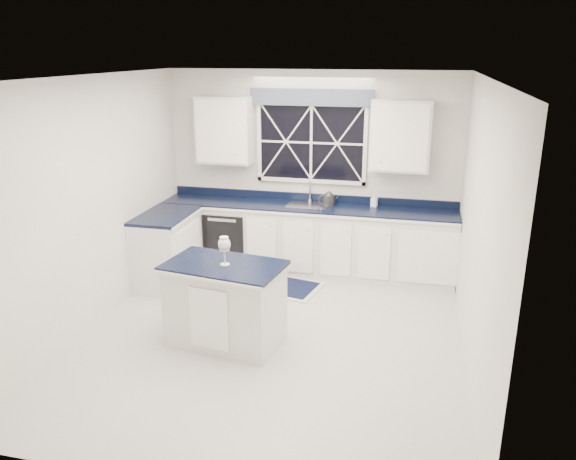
% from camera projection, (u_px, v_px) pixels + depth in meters
% --- Properties ---
extents(ground, '(4.50, 4.50, 0.00)m').
position_uv_depth(ground, '(271.00, 337.00, 6.03)').
color(ground, '#B2B2AD').
rests_on(ground, ground).
extents(back_wall, '(4.00, 0.10, 2.70)m').
position_uv_depth(back_wall, '(312.00, 171.00, 7.70)').
color(back_wall, white).
rests_on(back_wall, ground).
extents(base_cabinets, '(3.99, 1.60, 0.90)m').
position_uv_depth(base_cabinets, '(280.00, 242.00, 7.62)').
color(base_cabinets, silver).
rests_on(base_cabinets, ground).
extents(countertop, '(3.98, 0.64, 0.04)m').
position_uv_depth(countertop, '(307.00, 207.00, 7.56)').
color(countertop, black).
rests_on(countertop, base_cabinets).
extents(dishwasher, '(0.60, 0.58, 0.82)m').
position_uv_depth(dishwasher, '(231.00, 237.00, 7.95)').
color(dishwasher, black).
rests_on(dishwasher, ground).
extents(window, '(1.65, 0.09, 1.26)m').
position_uv_depth(window, '(311.00, 137.00, 7.51)').
color(window, black).
rests_on(window, ground).
extents(upper_cabinets, '(3.10, 0.34, 0.90)m').
position_uv_depth(upper_cabinets, '(310.00, 133.00, 7.37)').
color(upper_cabinets, silver).
rests_on(upper_cabinets, ground).
extents(faucet, '(0.05, 0.20, 0.30)m').
position_uv_depth(faucet, '(310.00, 191.00, 7.68)').
color(faucet, '#B1B1B3').
rests_on(faucet, countertop).
extents(island, '(1.27, 0.88, 0.88)m').
position_uv_depth(island, '(225.00, 303.00, 5.80)').
color(island, silver).
rests_on(island, ground).
extents(rug, '(1.25, 0.91, 0.02)m').
position_uv_depth(rug, '(276.00, 285.00, 7.33)').
color(rug, beige).
rests_on(rug, ground).
extents(kettle, '(0.28, 0.21, 0.20)m').
position_uv_depth(kettle, '(329.00, 198.00, 7.55)').
color(kettle, '#2F2F32').
rests_on(kettle, countertop).
extents(wine_glass, '(0.13, 0.13, 0.30)m').
position_uv_depth(wine_glass, '(224.00, 246.00, 5.58)').
color(wine_glass, silver).
rests_on(wine_glass, island).
extents(soap_bottle, '(0.09, 0.10, 0.18)m').
position_uv_depth(soap_bottle, '(374.00, 200.00, 7.48)').
color(soap_bottle, silver).
rests_on(soap_bottle, countertop).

